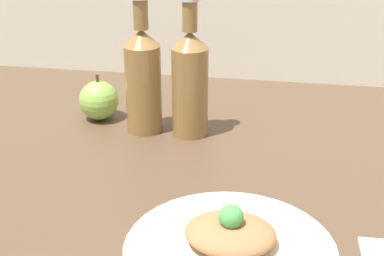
# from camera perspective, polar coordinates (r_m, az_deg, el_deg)

# --- Properties ---
(ground_plane) EXTENTS (1.80, 1.10, 0.04)m
(ground_plane) POSITION_cam_1_polar(r_m,az_deg,el_deg) (0.80, 0.04, -7.77)
(ground_plane) COLOR brown
(plate) EXTENTS (0.25, 0.25, 0.02)m
(plate) POSITION_cam_1_polar(r_m,az_deg,el_deg) (0.65, 4.05, -12.84)
(plate) COLOR silver
(plate) RESTS_ON ground_plane
(plated_food) EXTENTS (0.18, 0.18, 0.06)m
(plated_food) POSITION_cam_1_polar(r_m,az_deg,el_deg) (0.64, 4.10, -11.39)
(plated_food) COLOR beige
(plated_food) RESTS_ON plate
(cider_bottle_left) EXTENTS (0.06, 0.06, 0.25)m
(cider_bottle_left) POSITION_cam_1_polar(r_m,az_deg,el_deg) (0.95, -5.24, 5.36)
(cider_bottle_left) COLOR olive
(cider_bottle_left) RESTS_ON ground_plane
(cider_bottle_right) EXTENTS (0.06, 0.06, 0.25)m
(cider_bottle_right) POSITION_cam_1_polar(r_m,az_deg,el_deg) (0.93, -0.22, 5.10)
(cider_bottle_right) COLOR olive
(cider_bottle_right) RESTS_ON ground_plane
(apple) EXTENTS (0.08, 0.08, 0.09)m
(apple) POSITION_cam_1_polar(r_m,az_deg,el_deg) (1.03, -9.91, 2.92)
(apple) COLOR #84B74C
(apple) RESTS_ON ground_plane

